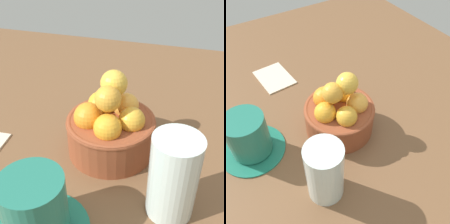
# 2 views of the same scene
# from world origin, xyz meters

# --- Properties ---
(ground_plane) EXTENTS (1.13, 0.98, 0.03)m
(ground_plane) POSITION_xyz_m (0.00, 0.00, -0.02)
(ground_plane) COLOR brown
(terracotta_bowl) EXTENTS (0.14, 0.14, 0.14)m
(terracotta_bowl) POSITION_xyz_m (-0.00, 0.00, 0.05)
(terracotta_bowl) COLOR brown
(terracotta_bowl) RESTS_ON ground_plane
(coffee_cup) EXTENTS (0.13, 0.13, 0.09)m
(coffee_cup) POSITION_xyz_m (-0.04, -0.17, 0.04)
(coffee_cup) COLOR #1C6F59
(coffee_cup) RESTS_ON ground_plane
(water_glass) EXTENTS (0.06, 0.06, 0.12)m
(water_glass) POSITION_xyz_m (0.11, -0.09, 0.06)
(water_glass) COLOR silver
(water_glass) RESTS_ON ground_plane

